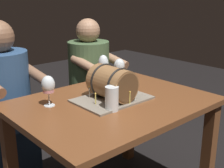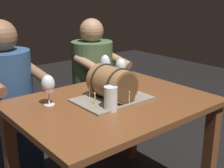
% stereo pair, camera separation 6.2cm
% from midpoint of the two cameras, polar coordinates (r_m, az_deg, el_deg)
% --- Properties ---
extents(dining_table, '(1.14, 0.86, 0.74)m').
position_cam_midpoint_polar(dining_table, '(1.82, 1.11, -6.94)').
color(dining_table, brown).
rests_on(dining_table, ground).
extents(barrel_cake, '(0.43, 0.30, 0.21)m').
position_cam_midpoint_polar(barrel_cake, '(1.75, 1.01, -0.19)').
color(barrel_cake, gray).
rests_on(barrel_cake, dining_table).
extents(wine_glass_rose, '(0.08, 0.08, 0.18)m').
position_cam_midpoint_polar(wine_glass_rose, '(1.70, -11.12, -0.21)').
color(wine_glass_rose, white).
rests_on(wine_glass_rose, dining_table).
extents(wine_glass_empty, '(0.07, 0.07, 0.19)m').
position_cam_midpoint_polar(wine_glass_empty, '(2.03, 2.60, 3.40)').
color(wine_glass_empty, white).
rests_on(wine_glass_empty, dining_table).
extents(wine_glass_amber, '(0.07, 0.07, 0.20)m').
position_cam_midpoint_polar(wine_glass_amber, '(2.07, -0.46, 3.70)').
color(wine_glass_amber, white).
rests_on(wine_glass_amber, dining_table).
extents(beer_pint, '(0.07, 0.07, 0.14)m').
position_cam_midpoint_polar(beer_pint, '(1.61, 0.85, -2.96)').
color(beer_pint, white).
rests_on(beer_pint, dining_table).
extents(person_seated_left, '(0.44, 0.52, 1.19)m').
position_cam_midpoint_polar(person_seated_left, '(2.24, -18.45, -4.47)').
color(person_seated_left, '#1B2D46').
rests_on(person_seated_left, ground).
extents(person_seated_right, '(0.42, 0.50, 1.16)m').
position_cam_midpoint_polar(person_seated_right, '(2.58, -2.97, -1.39)').
color(person_seated_right, '#2A3A24').
rests_on(person_seated_right, ground).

